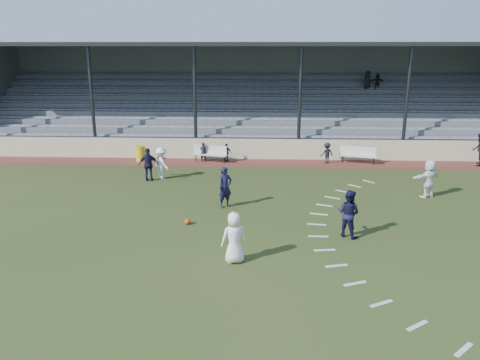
% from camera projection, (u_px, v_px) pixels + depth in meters
% --- Properties ---
extents(ground, '(90.00, 90.00, 0.00)m').
position_uv_depth(ground, '(237.00, 235.00, 16.43)').
color(ground, '#2D3917').
rests_on(ground, ground).
extents(cinder_track, '(34.00, 2.00, 0.02)m').
position_uv_depth(cinder_track, '(246.00, 163.00, 26.50)').
color(cinder_track, '#592823').
rests_on(cinder_track, ground).
extents(retaining_wall, '(34.00, 0.18, 1.20)m').
position_uv_depth(retaining_wall, '(247.00, 149.00, 27.35)').
color(retaining_wall, beige).
rests_on(retaining_wall, ground).
extents(bench_left, '(2.04, 0.95, 0.95)m').
position_uv_depth(bench_left, '(210.00, 152.00, 26.61)').
color(bench_left, beige).
rests_on(bench_left, cinder_track).
extents(bench_right, '(2.04, 0.96, 0.95)m').
position_uv_depth(bench_right, '(358.00, 153.00, 26.27)').
color(bench_right, beige).
rests_on(bench_right, cinder_track).
extents(trash_bin, '(0.56, 0.56, 0.89)m').
position_uv_depth(trash_bin, '(141.00, 154.00, 26.74)').
color(trash_bin, gold).
rests_on(trash_bin, cinder_track).
extents(football, '(0.23, 0.23, 0.23)m').
position_uv_depth(football, '(188.00, 221.00, 17.39)').
color(football, '#C6440B').
rests_on(football, ground).
extents(player_white_lead, '(0.90, 0.72, 1.61)m').
position_uv_depth(player_white_lead, '(234.00, 238.00, 14.17)').
color(player_white_lead, white).
rests_on(player_white_lead, ground).
extents(player_navy_lead, '(0.74, 0.71, 1.70)m').
position_uv_depth(player_navy_lead, '(225.00, 187.00, 19.06)').
color(player_navy_lead, black).
rests_on(player_navy_lead, ground).
extents(player_navy_mid, '(1.04, 0.99, 1.68)m').
position_uv_depth(player_navy_mid, '(348.00, 213.00, 16.11)').
color(player_navy_mid, black).
rests_on(player_navy_mid, ground).
extents(player_white_wing, '(1.15, 1.14, 1.59)m').
position_uv_depth(player_white_wing, '(161.00, 163.00, 23.17)').
color(player_white_wing, white).
rests_on(player_white_wing, ground).
extents(player_navy_wing, '(1.00, 0.52, 1.63)m').
position_uv_depth(player_navy_wing, '(149.00, 165.00, 22.85)').
color(player_navy_wing, black).
rests_on(player_navy_wing, ground).
extents(player_white_back, '(1.60, 1.20, 1.68)m').
position_uv_depth(player_white_back, '(429.00, 178.00, 20.37)').
color(player_white_back, white).
rests_on(player_white_back, ground).
extents(official, '(1.06, 1.12, 1.84)m').
position_uv_depth(official, '(479.00, 149.00, 25.65)').
color(official, black).
rests_on(official, cinder_track).
extents(sub_left_near, '(0.42, 0.29, 1.10)m').
position_uv_depth(sub_left_near, '(203.00, 152.00, 26.65)').
color(sub_left_near, black).
rests_on(sub_left_near, cinder_track).
extents(sub_left_far, '(0.67, 0.49, 1.05)m').
position_uv_depth(sub_left_far, '(227.00, 153.00, 26.62)').
color(sub_left_far, black).
rests_on(sub_left_far, cinder_track).
extents(sub_right, '(0.86, 0.68, 1.17)m').
position_uv_depth(sub_right, '(327.00, 153.00, 26.27)').
color(sub_right, black).
rests_on(sub_right, cinder_track).
extents(grandstand, '(34.60, 9.00, 6.61)m').
position_uv_depth(grandstand, '(249.00, 111.00, 31.43)').
color(grandstand, slate).
rests_on(grandstand, ground).
extents(penalty_arc, '(3.89, 14.63, 0.01)m').
position_uv_depth(penalty_arc, '(355.00, 237.00, 16.25)').
color(penalty_arc, silver).
rests_on(penalty_arc, ground).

